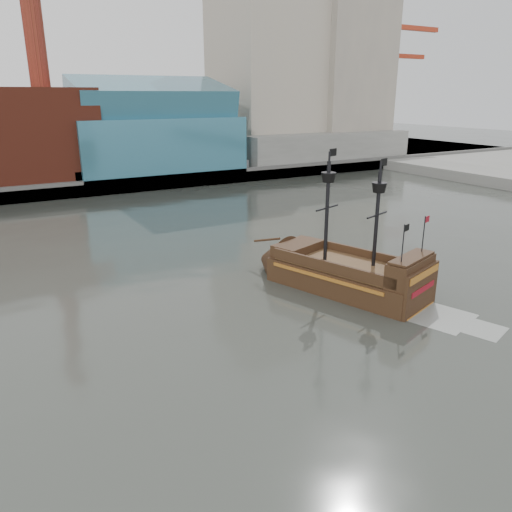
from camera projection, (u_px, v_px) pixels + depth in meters
ground at (371, 353)px, 32.26m from camera, size 400.00×400.00×0.00m
promenade_far at (79, 167)px, 107.80m from camera, size 220.00×60.00×2.00m
seawall at (115, 186)px, 83.39m from camera, size 220.00×1.00×2.60m
skyline at (101, 48)px, 96.87m from camera, size 149.00×45.00×62.00m
crane_a at (388, 82)px, 131.26m from camera, size 22.50×4.00×32.25m
crane_b at (387, 96)px, 145.15m from camera, size 19.10×4.00×26.25m
pirate_ship at (349, 278)px, 42.22m from camera, size 10.04×17.67×12.68m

